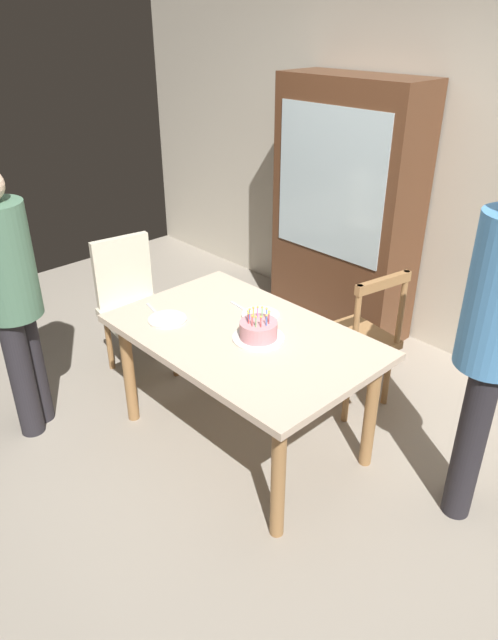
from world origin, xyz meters
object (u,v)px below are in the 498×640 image
dining_table (243,348)px  birthday_cake (258,331)px  plate_near_celebrant (167,319)px  person_celebrant (10,293)px  chair_upholstered (132,300)px  china_cabinet (346,211)px  chair_spindle_back (356,341)px  plate_far_side (261,315)px  person_guest (495,335)px

dining_table → birthday_cake: birthday_cake is taller
plate_near_celebrant → person_celebrant: person_celebrant is taller
birthday_cake → person_celebrant: bearing=-142.2°
chair_upholstered → china_cabinet: bearing=69.5°
chair_spindle_back → plate_near_celebrant: bearing=-121.5°
birthday_cake → chair_spindle_back: (0.10, 0.76, -0.32)m
dining_table → chair_upholstered: 1.12m
chair_spindle_back → chair_upholstered: 1.53m
plate_far_side → person_guest: (1.21, 0.26, 0.27)m
plate_near_celebrant → chair_upholstered: bearing=163.6°
china_cabinet → chair_upholstered: bearing=-110.5°
chair_upholstered → plate_far_side: bearing=11.2°
dining_table → person_celebrant: bearing=-140.0°
birthday_cake → chair_upholstered: size_ratio=0.29×
birthday_cake → plate_far_side: size_ratio=1.27×
dining_table → china_cabinet: size_ratio=0.77×
chair_upholstered → china_cabinet: china_cabinet is taller
person_guest → plate_near_celebrant: bearing=-156.2°
dining_table → plate_near_celebrant: 0.46m
china_cabinet → person_celebrant: bearing=-100.8°
birthday_cake → dining_table: bearing=-170.1°
dining_table → chair_spindle_back: chair_spindle_back is taller
birthday_cake → person_guest: 1.15m
plate_far_side → person_guest: bearing=12.2°
person_celebrant → china_cabinet: china_cabinet is taller
person_guest → person_celebrant: bearing=-148.6°
birthday_cake → chair_upholstered: 1.24m
person_celebrant → birthday_cake: bearing=37.8°
chair_spindle_back → dining_table: bearing=-104.7°
dining_table → chair_spindle_back: 0.82m
dining_table → plate_near_celebrant: bearing=-152.5°
plate_near_celebrant → chair_spindle_back: 1.19m
plate_near_celebrant → chair_spindle_back: bearing=58.5°
birthday_cake → china_cabinet: bearing=112.5°
chair_upholstered → person_celebrant: 0.92m
dining_table → china_cabinet: 1.68m
dining_table → plate_near_celebrant: size_ratio=6.61×
person_celebrant → chair_upholstered: bearing=98.8°
plate_far_side → china_cabinet: (-0.46, 1.35, 0.21)m
chair_upholstered → person_celebrant: person_celebrant is taller
plate_near_celebrant → chair_upholstered: 0.77m
person_celebrant → chair_spindle_back: bearing=53.4°
chair_spindle_back → person_guest: size_ratio=0.54×
dining_table → person_celebrant: person_celebrant is taller
person_celebrant → person_guest: size_ratio=0.90×
plate_far_side → person_guest: size_ratio=0.12×
dining_table → chair_spindle_back: bearing=75.3°
chair_upholstered → dining_table: bearing=-0.1°
plate_near_celebrant → chair_spindle_back: chair_spindle_back is taller
dining_table → person_guest: size_ratio=0.83×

